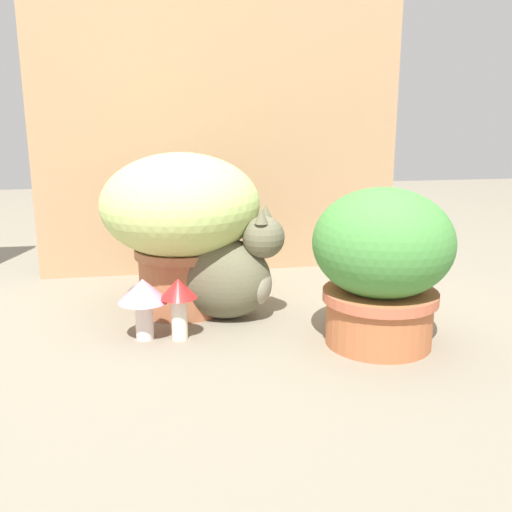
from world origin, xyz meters
name	(u,v)px	position (x,y,z in m)	size (l,w,h in m)	color
ground_plane	(225,329)	(0.00, 0.00, 0.00)	(6.00, 6.00, 0.00)	slate
cardboard_backdrop	(221,131)	(0.06, 0.57, 0.48)	(1.22, 0.03, 0.95)	tan
grass_planter	(181,218)	(-0.10, 0.17, 0.26)	(0.43, 0.43, 0.44)	#AD6643
leafy_planter	(382,262)	(0.35, -0.16, 0.20)	(0.33, 0.33, 0.37)	#B7663C
cat	(229,274)	(0.02, 0.08, 0.12)	(0.36, 0.26, 0.32)	#625F47
mushroom_ornament_pink	(143,295)	(-0.20, -0.03, 0.11)	(0.12, 0.12, 0.15)	silver
mushroom_ornament_red	(179,297)	(-0.12, -0.04, 0.11)	(0.09, 0.09, 0.15)	white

